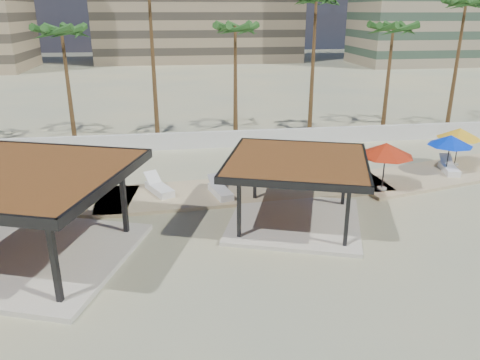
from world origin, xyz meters
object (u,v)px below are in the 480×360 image
(lounger_a, at_px, (159,188))
(lounger_c, at_px, (303,177))
(pavilion_west, at_px, (28,208))
(umbrella_c, at_px, (386,150))
(lounger_b, at_px, (220,191))
(pavilion_central, at_px, (296,185))
(lounger_d, at_px, (449,168))

(lounger_a, xyz_separation_m, lounger_c, (8.22, 0.81, -0.04))
(pavilion_west, bearing_deg, umbrella_c, 35.71)
(lounger_b, bearing_deg, pavilion_west, 110.31)
(lounger_b, bearing_deg, pavilion_central, -152.35)
(pavilion_central, bearing_deg, umbrella_c, 46.78)
(pavilion_west, bearing_deg, lounger_b, 53.64)
(pavilion_central, distance_m, lounger_c, 5.74)
(lounger_a, relative_size, lounger_b, 1.05)
(lounger_c, bearing_deg, pavilion_central, 137.14)
(lounger_a, height_order, lounger_b, lounger_a)
(lounger_a, distance_m, lounger_d, 17.38)
(pavilion_west, bearing_deg, pavilion_central, 29.06)
(lounger_a, bearing_deg, lounger_b, -129.98)
(umbrella_c, relative_size, lounger_b, 1.27)
(pavilion_central, relative_size, lounger_b, 3.36)
(lounger_d, bearing_deg, pavilion_central, 130.24)
(pavilion_west, xyz_separation_m, umbrella_c, (16.84, 4.91, 0.20))
(pavilion_west, relative_size, umbrella_c, 3.19)
(pavilion_central, xyz_separation_m, lounger_c, (1.85, 5.21, -1.53))
(pavilion_west, xyz_separation_m, lounger_c, (13.00, 7.10, -1.89))
(lounger_a, xyz_separation_m, lounger_b, (3.22, -0.85, -0.01))
(lounger_c, distance_m, lounger_d, 9.14)
(lounger_c, bearing_deg, pavilion_west, 95.32)
(pavilion_central, distance_m, pavilion_west, 11.32)
(pavilion_central, relative_size, pavilion_west, 0.83)
(lounger_d, bearing_deg, lounger_a, 107.48)
(umbrella_c, relative_size, lounger_d, 1.27)
(pavilion_west, bearing_deg, lounger_c, 48.09)
(umbrella_c, bearing_deg, lounger_a, 173.46)
(lounger_b, bearing_deg, lounger_a, 61.35)
(pavilion_central, relative_size, lounger_a, 3.21)
(lounger_c, bearing_deg, lounger_b, 85.08)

